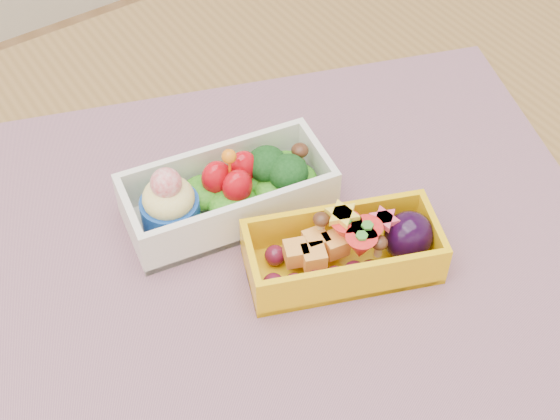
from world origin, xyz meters
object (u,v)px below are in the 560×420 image
bento_white (227,193)px  placemat (276,245)px  table (236,311)px  bento_yellow (347,250)px

bento_white → placemat: bearing=-63.9°
table → bento_yellow: size_ratio=6.57×
table → bento_white: size_ratio=5.98×
table → placemat: 0.11m
placemat → bento_white: (-0.02, 0.06, 0.03)m
bento_yellow → bento_white: bearing=136.3°
placemat → table: bearing=152.7°
bento_white → bento_yellow: bearing=-55.0°
table → bento_yellow: 0.16m
placemat → bento_yellow: bearing=-56.9°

